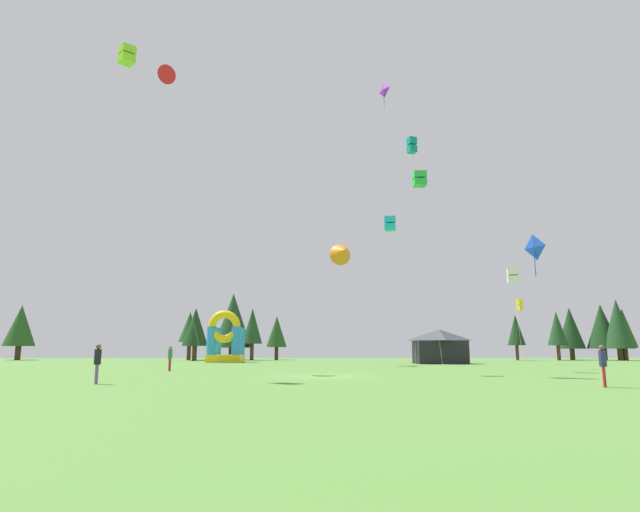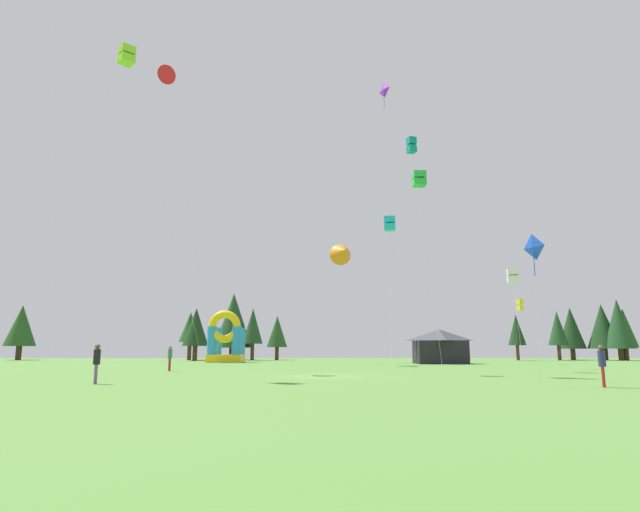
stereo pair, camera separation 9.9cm
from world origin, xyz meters
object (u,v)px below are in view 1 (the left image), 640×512
(kite_teal_box, at_px, (412,146))
(person_midfield, at_px, (603,362))
(kite_purple_diamond, at_px, (383,93))
(kite_blue_diamond, at_px, (533,250))
(kite_cyan_box, at_px, (390,224))
(kite_green_box, at_px, (420,179))
(kite_white_box, at_px, (513,276))
(kite_lime_box, at_px, (127,56))
(person_left_edge, at_px, (98,360))
(kite_yellow_box, at_px, (520,305))
(kite_red_delta, at_px, (163,76))
(inflatable_orange_dome, at_px, (226,343))
(kite_orange_delta, at_px, (342,252))
(festival_tent, at_px, (440,346))
(person_near_camera, at_px, (170,356))

(kite_teal_box, xyz_separation_m, person_midfield, (5.75, -11.20, -14.18))
(kite_purple_diamond, relative_size, kite_blue_diamond, 4.25)
(kite_cyan_box, height_order, kite_green_box, kite_green_box)
(kite_white_box, height_order, kite_cyan_box, kite_cyan_box)
(person_midfield, bearing_deg, kite_lime_box, 94.94)
(person_left_edge, bearing_deg, kite_yellow_box, 118.63)
(kite_yellow_box, xyz_separation_m, kite_teal_box, (-15.44, -22.47, 9.02))
(kite_purple_diamond, relative_size, kite_cyan_box, 2.69)
(kite_red_delta, relative_size, inflatable_orange_dome, 4.06)
(kite_orange_delta, xyz_separation_m, kite_yellow_box, (19.22, 3.52, -5.06))
(kite_cyan_box, bearing_deg, kite_blue_diamond, -65.79)
(festival_tent, bearing_deg, kite_green_box, -105.25)
(kite_cyan_box, xyz_separation_m, person_midfield, (7.19, -12.39, -9.01))
(kite_red_delta, relative_size, kite_cyan_box, 2.34)
(kite_white_box, distance_m, kite_teal_box, 12.45)
(kite_white_box, distance_m, person_near_camera, 26.07)
(person_near_camera, bearing_deg, inflatable_orange_dome, 0.40)
(kite_white_box, height_order, person_midfield, kite_white_box)
(kite_purple_diamond, height_order, kite_white_box, kite_purple_diamond)
(kite_green_box, bearing_deg, kite_orange_delta, 102.43)
(kite_red_delta, xyz_separation_m, festival_tent, (26.24, 17.91, -21.94))
(kite_lime_box, xyz_separation_m, inflatable_orange_dome, (1.78, 32.27, -18.37))
(kite_yellow_box, distance_m, kite_blue_diamond, 34.56)
(kite_yellow_box, distance_m, kite_red_delta, 41.97)
(inflatable_orange_dome, bearing_deg, kite_yellow_box, -13.41)
(festival_tent, bearing_deg, kite_yellow_box, -12.71)
(kite_lime_box, xyz_separation_m, kite_white_box, (27.11, 6.54, -13.68))
(person_near_camera, bearing_deg, kite_lime_box, 167.81)
(kite_red_delta, height_order, person_near_camera, kite_red_delta)
(kite_blue_diamond, distance_m, person_midfield, 5.70)
(kite_teal_box, bearing_deg, kite_red_delta, 161.40)
(kite_orange_delta, height_order, person_left_edge, kite_orange_delta)
(kite_orange_delta, height_order, person_midfield, kite_orange_delta)
(kite_white_box, distance_m, kite_cyan_box, 10.58)
(kite_lime_box, height_order, kite_green_box, kite_lime_box)
(kite_yellow_box, bearing_deg, kite_teal_box, -124.50)
(kite_blue_diamond, bearing_deg, kite_orange_delta, 104.27)
(kite_orange_delta, bearing_deg, person_midfield, -72.46)
(kite_cyan_box, relative_size, kite_teal_box, 0.67)
(kite_purple_diamond, relative_size, kite_red_delta, 1.15)
(person_midfield, height_order, person_left_edge, person_left_edge)
(person_near_camera, xyz_separation_m, festival_tent, (24.37, 18.68, 0.76))
(kite_orange_delta, bearing_deg, inflatable_orange_dome, 139.95)
(kite_yellow_box, bearing_deg, person_midfield, -106.05)
(kite_purple_diamond, bearing_deg, kite_cyan_box, -96.98)
(kite_purple_diamond, xyz_separation_m, person_near_camera, (-17.72, -10.91, -26.53))
(kite_purple_diamond, relative_size, kite_lime_box, 1.34)
(kite_teal_box, relative_size, kite_green_box, 1.19)
(kite_blue_diamond, relative_size, festival_tent, 1.26)
(kite_blue_diamond, distance_m, inflatable_orange_dome, 45.48)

